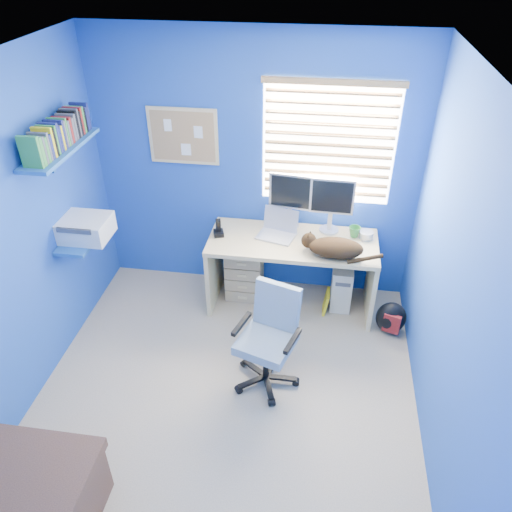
# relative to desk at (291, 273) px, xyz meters

# --- Properties ---
(floor) EXTENTS (3.00, 3.20, 0.00)m
(floor) POSITION_rel_desk_xyz_m (-0.40, -1.26, -0.37)
(floor) COLOR #C1AE89
(floor) RESTS_ON ground
(ceiling) EXTENTS (3.00, 3.20, 0.00)m
(ceiling) POSITION_rel_desk_xyz_m (-0.40, -1.26, 2.13)
(ceiling) COLOR white
(ceiling) RESTS_ON wall_back
(wall_back) EXTENTS (3.00, 0.01, 2.50)m
(wall_back) POSITION_rel_desk_xyz_m (-0.40, 0.34, 0.88)
(wall_back) COLOR #1C4DB3
(wall_back) RESTS_ON ground
(wall_front) EXTENTS (3.00, 0.01, 2.50)m
(wall_front) POSITION_rel_desk_xyz_m (-0.40, -2.86, 0.88)
(wall_front) COLOR #1C4DB3
(wall_front) RESTS_ON ground
(wall_left) EXTENTS (0.01, 3.20, 2.50)m
(wall_left) POSITION_rel_desk_xyz_m (-1.90, -1.26, 0.88)
(wall_left) COLOR #1C4DB3
(wall_left) RESTS_ON ground
(wall_right) EXTENTS (0.01, 3.20, 2.50)m
(wall_right) POSITION_rel_desk_xyz_m (1.10, -1.26, 0.88)
(wall_right) COLOR #1C4DB3
(wall_right) RESTS_ON ground
(desk) EXTENTS (1.54, 0.65, 0.74)m
(desk) POSITION_rel_desk_xyz_m (0.00, 0.00, 0.00)
(desk) COLOR tan
(desk) RESTS_ON floor
(laptop) EXTENTS (0.39, 0.34, 0.22)m
(laptop) POSITION_rel_desk_xyz_m (-0.16, 0.04, 0.48)
(laptop) COLOR silver
(laptop) RESTS_ON desk
(monitor_left) EXTENTS (0.41, 0.17, 0.54)m
(monitor_left) POSITION_rel_desk_xyz_m (-0.06, 0.26, 0.64)
(monitor_left) COLOR silver
(monitor_left) RESTS_ON desk
(monitor_right) EXTENTS (0.40, 0.13, 0.54)m
(monitor_right) POSITION_rel_desk_xyz_m (0.32, 0.22, 0.64)
(monitor_right) COLOR silver
(monitor_right) RESTS_ON desk
(phone) EXTENTS (0.12, 0.13, 0.17)m
(phone) POSITION_rel_desk_xyz_m (-0.69, -0.00, 0.45)
(phone) COLOR black
(phone) RESTS_ON desk
(mug) EXTENTS (0.10, 0.09, 0.10)m
(mug) POSITION_rel_desk_xyz_m (0.55, 0.15, 0.42)
(mug) COLOR #318739
(mug) RESTS_ON desk
(cd_spindle) EXTENTS (0.13, 0.13, 0.07)m
(cd_spindle) POSITION_rel_desk_xyz_m (0.66, 0.14, 0.41)
(cd_spindle) COLOR silver
(cd_spindle) RESTS_ON desk
(cat) EXTENTS (0.52, 0.36, 0.17)m
(cat) POSITION_rel_desk_xyz_m (0.38, -0.20, 0.45)
(cat) COLOR black
(cat) RESTS_ON desk
(tower_pc) EXTENTS (0.20, 0.44, 0.45)m
(tower_pc) POSITION_rel_desk_xyz_m (0.49, 0.13, -0.14)
(tower_pc) COLOR beige
(tower_pc) RESTS_ON floor
(drawer_boxes) EXTENTS (0.35, 0.28, 0.54)m
(drawer_boxes) POSITION_rel_desk_xyz_m (-0.47, 0.08, -0.10)
(drawer_boxes) COLOR tan
(drawer_boxes) RESTS_ON floor
(yellow_book) EXTENTS (0.03, 0.17, 0.24)m
(yellow_book) POSITION_rel_desk_xyz_m (0.35, -0.07, -0.25)
(yellow_book) COLOR yellow
(yellow_book) RESTS_ON floor
(backpack) EXTENTS (0.32, 0.28, 0.32)m
(backpack) POSITION_rel_desk_xyz_m (0.94, -0.26, -0.21)
(backpack) COLOR black
(backpack) RESTS_ON floor
(bed_corner) EXTENTS (1.00, 0.71, 0.48)m
(bed_corner) POSITION_rel_desk_xyz_m (-1.51, -2.44, -0.13)
(bed_corner) COLOR brown
(bed_corner) RESTS_ON floor
(office_chair) EXTENTS (0.63, 0.63, 0.86)m
(office_chair) POSITION_rel_desk_xyz_m (-0.09, -0.99, -0.05)
(office_chair) COLOR black
(office_chair) RESTS_ON floor
(window_blinds) EXTENTS (1.15, 0.05, 1.10)m
(window_blinds) POSITION_rel_desk_xyz_m (0.25, 0.31, 1.18)
(window_blinds) COLOR white
(window_blinds) RESTS_ON ground
(corkboard) EXTENTS (0.64, 0.02, 0.52)m
(corkboard) POSITION_rel_desk_xyz_m (-1.05, 0.33, 1.18)
(corkboard) COLOR tan
(corkboard) RESTS_ON ground
(wall_shelves) EXTENTS (0.42, 0.90, 1.05)m
(wall_shelves) POSITION_rel_desk_xyz_m (-1.76, -0.51, 1.06)
(wall_shelves) COLOR #1F59A4
(wall_shelves) RESTS_ON ground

